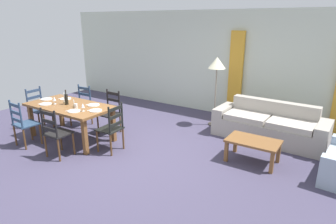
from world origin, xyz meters
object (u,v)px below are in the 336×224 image
Objects in this scene: dining_chair_far_left at (82,106)px; couch at (269,126)px; wine_glass_near_left at (54,99)px; coffee_cup_primary at (76,106)px; dining_table at (70,109)px; standing_lamp at (217,67)px; coffee_table at (253,143)px; wine_bottle at (66,99)px; dining_chair_near_right at (56,133)px; dining_chair_near_left at (23,123)px; dining_chair_head_west at (39,108)px; wine_glass_near_right at (83,106)px; dining_chair_far_right at (110,112)px; dining_chair_head_east at (112,128)px.

dining_chair_far_left is 0.42× the size of couch.
wine_glass_near_left reaches higher than coffee_cup_primary.
dining_table is 3.38m from standing_lamp.
coffee_table is (0.03, -1.22, 0.06)m from couch.
wine_bottle is at bearing -172.34° from dining_table.
dining_chair_near_right is at bearing -135.64° from couch.
dining_chair_near_left is at bearing -138.34° from coffee_cup_primary.
dining_chair_head_west is (-0.66, -0.71, 0.00)m from dining_chair_far_left.
couch is at bearing 20.93° from dining_chair_far_left.
couch is (4.05, 1.55, -0.19)m from dining_chair_far_left.
wine_glass_near_right is 3.86m from couch.
couch is at bearing 26.36° from dining_chair_far_right.
dining_chair_far_left is 4.09m from coffee_table.
dining_table is 1.98× the size of dining_chair_head_west.
wine_glass_near_right reaches higher than dining_table.
coffee_table is at bearing 21.62° from wine_glass_near_right.
dining_chair_near_left is 1.48m from dining_chair_far_left.
dining_chair_far_left is (-0.49, 0.72, -0.19)m from dining_table.
dining_chair_far_left is at bearing -179.71° from dining_chair_far_right.
coffee_cup_primary is (0.30, -0.08, 0.13)m from dining_table.
dining_chair_far_right is 0.95m from wine_glass_near_right.
standing_lamp is (1.91, 2.52, 0.62)m from coffee_cup_primary.
dining_chair_head_east is at bearing 5.32° from wine_glass_near_left.
dining_table is 0.82× the size of couch.
wine_glass_near_left is (-1.48, -0.14, 0.38)m from dining_chair_head_east.
dining_chair_head_east reaches higher than coffee_table.
dining_chair_head_west is 5.96× the size of wine_glass_near_right.
dining_chair_far_left is at bearing -175.34° from coffee_table.
coffee_cup_primary is at bearing -3.38° from dining_chair_head_west.
coffee_table is at bearing 16.15° from wine_bottle.
dining_chair_near_left is at bearing -105.32° from wine_glass_near_left.
wine_glass_near_right is at bearing -4.96° from dining_chair_head_west.
dining_table is 0.89m from dining_chair_far_left.
coffee_table is at bearing -45.45° from standing_lamp.
dining_chair_head_east is 2.81m from standing_lamp.
dining_chair_near_left is at bearing -49.30° from dining_chair_head_west.
dining_chair_near_right is 1.00× the size of dining_chair_head_east.
dining_chair_head_west and dining_chair_head_east have the same top height.
dining_chair_head_west is 4.25m from standing_lamp.
wine_bottle reaches higher than dining_chair_near_right.
dining_chair_near_right is 5.96× the size of wine_glass_near_right.
coffee_cup_primary is 0.05× the size of standing_lamp.
dining_chair_near_left and dining_chair_head_west have the same top height.
standing_lamp is at bearing 57.97° from wine_glass_near_right.
wine_bottle reaches higher than dining_chair_far_right.
wine_glass_near_right is at bearing -0.72° from wine_glass_near_left.
dining_chair_head_west is 10.67× the size of coffee_cup_primary.
wine_glass_near_left is 0.10× the size of standing_lamp.
coffee_table is (3.14, 0.33, -0.12)m from dining_chair_far_right.
coffee_cup_primary is at bearing 106.49° from dining_chair_near_right.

